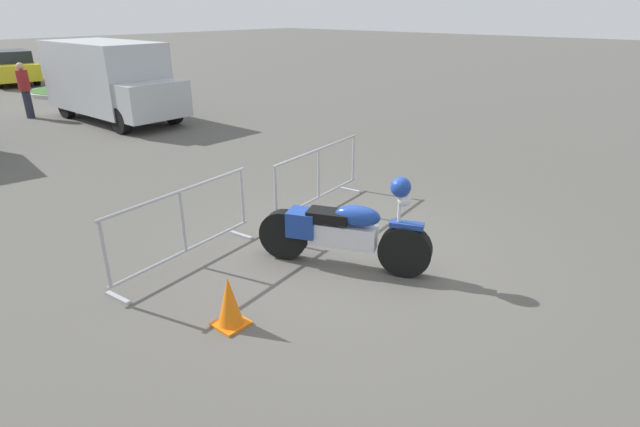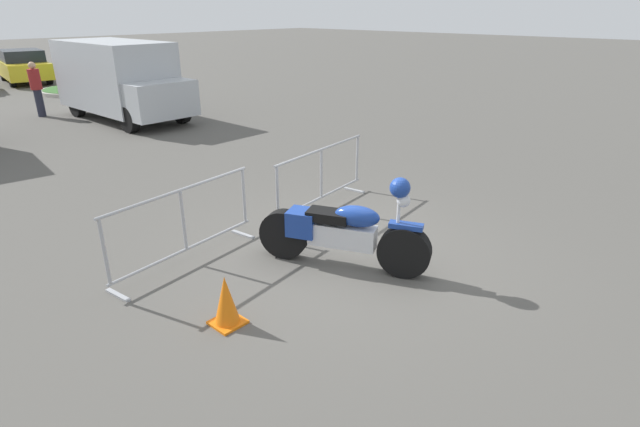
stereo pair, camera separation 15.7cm
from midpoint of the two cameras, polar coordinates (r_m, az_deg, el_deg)
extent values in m
plane|color=#54514C|center=(7.13, 3.18, -4.57)|extent=(120.00, 120.00, 0.00)
cylinder|color=black|center=(6.50, 10.29, -4.33)|extent=(0.45, 0.71, 0.69)
cylinder|color=black|center=(6.90, -3.43, -2.36)|extent=(0.45, 0.71, 0.69)
cube|color=silver|center=(6.61, 3.24, -2.50)|extent=(0.59, 0.93, 0.30)
ellipsoid|color=navy|center=(6.44, 4.95, -0.31)|extent=(0.49, 0.66, 0.28)
cube|color=black|center=(6.55, 1.67, -0.23)|extent=(0.50, 0.63, 0.13)
cube|color=navy|center=(6.72, -1.31, -1.02)|extent=(0.47, 0.49, 0.34)
cube|color=navy|center=(6.35, 10.51, -1.39)|extent=(0.31, 0.45, 0.06)
cylinder|color=silver|center=(6.31, 9.65, -0.07)|extent=(0.06, 0.06, 0.48)
sphere|color=silver|center=(6.23, 10.24, 1.46)|extent=(0.17, 0.17, 0.17)
sphere|color=navy|center=(6.18, 9.85, 2.91)|extent=(0.26, 0.26, 0.26)
cylinder|color=#9EA0A5|center=(6.68, -15.08, 2.58)|extent=(2.39, 0.32, 0.04)
cylinder|color=#9EA0A5|center=(7.01, -14.39, -3.97)|extent=(2.39, 0.32, 0.04)
cylinder|color=#9EA0A5|center=(6.25, -22.74, -4.11)|extent=(0.05, 0.05, 0.85)
cylinder|color=#9EA0A5|center=(6.83, -14.73, -0.77)|extent=(0.05, 0.05, 0.85)
cylinder|color=#9EA0A5|center=(7.55, -8.11, 2.00)|extent=(0.05, 0.05, 0.85)
cube|color=#9EA0A5|center=(6.56, -21.43, -8.68)|extent=(0.11, 0.44, 0.03)
cube|color=#9EA0A5|center=(7.74, -8.22, -2.38)|extent=(0.11, 0.44, 0.03)
cylinder|color=#9EA0A5|center=(8.37, 0.69, 7.33)|extent=(2.39, 0.32, 0.04)
cylinder|color=#9EA0A5|center=(8.63, 0.67, 1.87)|extent=(2.39, 0.32, 0.04)
cylinder|color=#9EA0A5|center=(7.63, -4.31, 2.39)|extent=(0.05, 0.05, 0.85)
cylinder|color=#9EA0A5|center=(8.49, 0.68, 4.56)|extent=(0.05, 0.05, 0.85)
cylinder|color=#9EA0A5|center=(9.41, 4.74, 6.29)|extent=(0.05, 0.05, 0.85)
cube|color=#9EA0A5|center=(7.91, -3.86, -1.62)|extent=(0.11, 0.44, 0.03)
cube|color=#9EA0A5|center=(9.54, 4.41, 2.67)|extent=(0.11, 0.44, 0.03)
cube|color=#B2B7BC|center=(17.08, -22.07, 14.44)|extent=(2.04, 4.12, 2.00)
cube|color=#B2B7BC|center=(14.97, -17.32, 12.28)|extent=(1.91, 0.92, 1.00)
cylinder|color=black|center=(15.82, -15.28, 11.23)|extent=(0.25, 0.72, 0.72)
cylinder|color=black|center=(14.99, -20.67, 10.00)|extent=(0.25, 0.72, 0.72)
cylinder|color=black|center=(18.64, -21.05, 12.16)|extent=(0.25, 0.72, 0.72)
cylinder|color=black|center=(17.94, -25.81, 11.08)|extent=(0.25, 0.72, 0.72)
cube|color=yellow|center=(27.64, -30.61, 14.05)|extent=(2.47, 4.54, 0.70)
cube|color=#1E232B|center=(27.44, -30.81, 15.25)|extent=(1.97, 2.45, 0.50)
cylinder|color=black|center=(28.94, -32.37, 13.36)|extent=(0.33, 0.67, 0.64)
cylinder|color=black|center=(29.13, -29.47, 13.97)|extent=(0.33, 0.67, 0.64)
cylinder|color=black|center=(26.22, -31.62, 12.90)|extent=(0.33, 0.67, 0.64)
cylinder|color=black|center=(26.43, -28.43, 13.56)|extent=(0.33, 0.67, 0.64)
cylinder|color=#262838|center=(18.49, -29.16, 10.97)|extent=(0.32, 0.32, 0.85)
cylinder|color=maroon|center=(18.39, -29.60, 13.19)|extent=(0.45, 0.45, 0.62)
sphere|color=tan|center=(18.35, -29.86, 14.47)|extent=(0.22, 0.22, 0.22)
cylinder|color=#ADA89E|center=(23.45, -25.32, 12.64)|extent=(3.24, 3.24, 0.14)
cylinder|color=#38662D|center=(23.44, -25.35, 12.84)|extent=(2.98, 2.98, 0.02)
sphere|color=#33702D|center=(23.28, -26.54, 13.46)|extent=(0.84, 0.84, 0.84)
sphere|color=#286023|center=(23.17, -25.91, 13.92)|extent=(1.20, 1.20, 1.20)
sphere|color=#1E511E|center=(23.94, -25.88, 13.63)|extent=(0.72, 0.72, 0.72)
cube|color=orange|center=(5.72, -9.70, -12.15)|extent=(0.34, 0.34, 0.03)
cone|color=orange|center=(5.56, -9.90, -9.65)|extent=(0.28, 0.28, 0.56)
camera|label=1|loc=(0.08, -89.34, 0.27)|focal=28.00mm
camera|label=2|loc=(0.08, 90.66, -0.27)|focal=28.00mm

